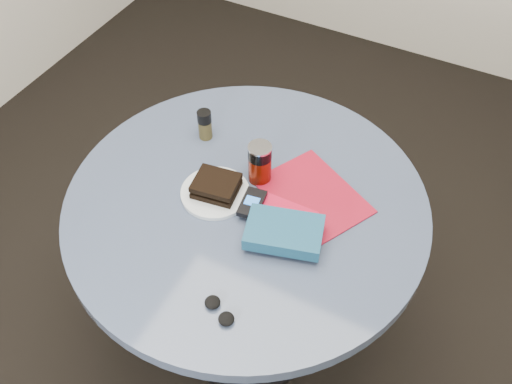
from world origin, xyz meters
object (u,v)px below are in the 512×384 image
at_px(sandwich, 216,186).
at_px(headphones, 219,310).
at_px(red_book, 284,217).
at_px(magazine, 313,196).
at_px(mp3_player, 252,203).
at_px(table, 247,236).
at_px(soda_can, 260,163).
at_px(novel, 284,232).
at_px(pepper_grinder, 205,124).
at_px(plate, 215,193).

xyz_separation_m(sandwich, headphones, (0.19, -0.32, -0.02)).
bearing_deg(red_book, magazine, 71.47).
relative_size(sandwich, mp3_player, 1.26).
distance_m(table, mp3_player, 0.19).
xyz_separation_m(soda_can, novel, (0.16, -0.17, -0.03)).
bearing_deg(mp3_player, magazine, 42.89).
distance_m(pepper_grinder, red_book, 0.39).
bearing_deg(pepper_grinder, novel, -32.91).
distance_m(plate, magazine, 0.27).
bearing_deg(pepper_grinder, table, -36.35).
distance_m(table, soda_can, 0.24).
xyz_separation_m(soda_can, headphones, (0.11, -0.42, -0.05)).
distance_m(magazine, novel, 0.18).
relative_size(plate, headphones, 1.90).
height_order(pepper_grinder, red_book, pepper_grinder).
distance_m(sandwich, red_book, 0.20).
distance_m(plate, mp3_player, 0.12).
height_order(sandwich, novel, novel).
relative_size(red_book, headphones, 1.55).
xyz_separation_m(table, novel, (0.15, -0.08, 0.20)).
bearing_deg(sandwich, mp3_player, -2.59).
bearing_deg(pepper_grinder, red_book, -27.55).
height_order(soda_can, novel, soda_can).
xyz_separation_m(plate, pepper_grinder, (-0.14, 0.19, 0.04)).
relative_size(table, soda_can, 8.09).
distance_m(table, plate, 0.19).
relative_size(pepper_grinder, headphones, 0.96).
height_order(soda_can, red_book, soda_can).
xyz_separation_m(pepper_grinder, red_book, (0.35, -0.18, -0.04)).
bearing_deg(magazine, red_book, -80.32).
distance_m(soda_can, mp3_player, 0.12).
relative_size(plate, magazine, 0.66).
bearing_deg(novel, pepper_grinder, 131.46).
bearing_deg(headphones, red_book, 87.82).
xyz_separation_m(pepper_grinder, novel, (0.38, -0.24, -0.01)).
relative_size(plate, mp3_player, 1.82).
xyz_separation_m(table, plate, (-0.09, -0.02, 0.17)).
xyz_separation_m(novel, mp3_player, (-0.12, 0.06, -0.01)).
bearing_deg(plate, headphones, -58.37).
xyz_separation_m(sandwich, magazine, (0.24, 0.11, -0.03)).
xyz_separation_m(soda_can, magazine, (0.16, 0.01, -0.06)).
height_order(plate, sandwich, sandwich).
relative_size(soda_can, mp3_player, 1.18).
distance_m(plate, soda_can, 0.15).
bearing_deg(soda_can, red_book, -39.81).
height_order(soda_can, mp3_player, soda_can).
bearing_deg(headphones, table, 107.78).
bearing_deg(headphones, sandwich, 121.00).
bearing_deg(magazine, mp3_player, -108.90).
distance_m(soda_can, red_book, 0.17).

